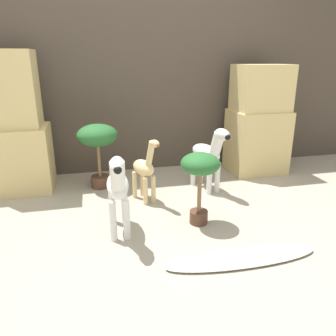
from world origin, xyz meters
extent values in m
plane|color=#9E937F|center=(0.00, 0.00, 0.00)|extent=(14.00, 14.00, 0.00)
cube|color=#473D33|center=(0.00, 1.72, 1.10)|extent=(6.40, 0.08, 2.20)
cube|color=#D1B775|center=(-1.20, 1.33, 0.30)|extent=(0.57, 0.46, 0.60)
cube|color=#D1B775|center=(-1.20, 1.33, 0.93)|extent=(0.47, 0.38, 0.66)
cube|color=#D1B775|center=(1.20, 1.33, 0.33)|extent=(0.57, 0.46, 0.66)
cube|color=#D1B775|center=(1.20, 1.33, 0.89)|extent=(0.53, 0.42, 0.46)
cylinder|color=silver|center=(0.57, 0.84, 0.14)|extent=(0.05, 0.05, 0.29)
cylinder|color=silver|center=(0.48, 0.82, 0.14)|extent=(0.05, 0.05, 0.29)
cylinder|color=silver|center=(0.50, 1.10, 0.14)|extent=(0.05, 0.05, 0.29)
cylinder|color=silver|center=(0.41, 1.08, 0.14)|extent=(0.05, 0.05, 0.29)
ellipsoid|color=silver|center=(0.49, 0.96, 0.35)|extent=(0.25, 0.41, 0.15)
cylinder|color=silver|center=(0.54, 0.80, 0.48)|extent=(0.14, 0.18, 0.22)
ellipsoid|color=silver|center=(0.55, 0.75, 0.57)|extent=(0.14, 0.19, 0.10)
sphere|color=black|center=(0.57, 0.68, 0.56)|extent=(0.05, 0.05, 0.05)
cube|color=black|center=(0.54, 0.80, 0.49)|extent=(0.05, 0.09, 0.18)
cylinder|color=silver|center=(-0.33, 0.20, 0.14)|extent=(0.05, 0.05, 0.29)
cylinder|color=silver|center=(-0.42, 0.20, 0.14)|extent=(0.05, 0.05, 0.29)
cylinder|color=silver|center=(-0.32, 0.47, 0.14)|extent=(0.05, 0.05, 0.29)
cylinder|color=silver|center=(-0.41, 0.47, 0.14)|extent=(0.05, 0.05, 0.29)
ellipsoid|color=silver|center=(-0.37, 0.33, 0.35)|extent=(0.17, 0.39, 0.15)
cylinder|color=silver|center=(-0.38, 0.17, 0.48)|extent=(0.10, 0.16, 0.22)
ellipsoid|color=silver|center=(-0.38, 0.11, 0.57)|extent=(0.10, 0.17, 0.10)
sphere|color=black|center=(-0.39, 0.04, 0.56)|extent=(0.05, 0.05, 0.05)
cube|color=black|center=(-0.38, 0.17, 0.49)|extent=(0.03, 0.09, 0.18)
cylinder|color=#E0C184|center=(-0.04, 0.76, 0.12)|extent=(0.04, 0.04, 0.24)
cylinder|color=#E0C184|center=(-0.12, 0.73, 0.12)|extent=(0.04, 0.04, 0.24)
cylinder|color=#E0C184|center=(-0.11, 0.93, 0.12)|extent=(0.04, 0.04, 0.24)
cylinder|color=#E0C184|center=(-0.19, 0.90, 0.12)|extent=(0.04, 0.04, 0.24)
ellipsoid|color=#E0C184|center=(-0.12, 0.83, 0.30)|extent=(0.22, 0.29, 0.13)
cylinder|color=#E0C184|center=(-0.07, 0.72, 0.44)|extent=(0.10, 0.13, 0.24)
ellipsoid|color=#E0C184|center=(-0.04, 0.66, 0.55)|extent=(0.09, 0.11, 0.06)
sphere|color=brown|center=(-0.03, 0.62, 0.54)|extent=(0.03, 0.03, 0.03)
cylinder|color=#513323|center=(0.22, 0.31, 0.05)|extent=(0.14, 0.14, 0.10)
cylinder|color=brown|center=(0.22, 0.31, 0.25)|extent=(0.03, 0.03, 0.29)
ellipsoid|color=#235B28|center=(0.22, 0.31, 0.47)|extent=(0.28, 0.28, 0.16)
cylinder|color=#513323|center=(-0.48, 1.22, 0.06)|extent=(0.18, 0.18, 0.11)
cylinder|color=brown|center=(-0.48, 1.22, 0.26)|extent=(0.03, 0.03, 0.30)
ellipsoid|color=#235B28|center=(-0.48, 1.22, 0.51)|extent=(0.37, 0.37, 0.20)
ellipsoid|color=silver|center=(0.33, -0.21, 0.02)|extent=(0.98, 0.23, 0.03)
cone|color=white|center=(-0.01, -0.21, 0.05)|extent=(0.07, 0.07, 0.05)
camera|label=1|loc=(-0.51, -1.80, 1.19)|focal=35.00mm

